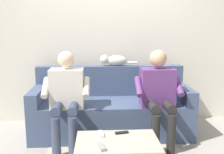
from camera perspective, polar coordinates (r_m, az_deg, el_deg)
The scene contains 8 objects.
back_wall at distance 3.85m, azimuth -0.64°, elevation 8.29°, with size 4.33×0.06×2.46m, color beige.
couch at distance 3.49m, azimuth -0.19°, elevation -7.35°, with size 2.05×0.78×0.87m.
person_left_seated at distance 3.13m, azimuth 10.23°, elevation -3.07°, with size 0.56×0.54×1.14m.
person_right_seated at distance 3.06m, azimuth -10.07°, elevation -3.56°, with size 0.54×0.55×1.13m.
cat_on_backrest at distance 3.61m, azimuth 0.37°, elevation 3.73°, with size 0.52×0.13×0.16m.
remote_black at distance 2.66m, azimuth 2.16°, elevation -12.20°, with size 0.13×0.04×0.02m, color black.
remote_white at distance 2.62m, azimuth -2.49°, elevation -12.49°, with size 0.14×0.04×0.03m, color white.
remote_gray at distance 2.37m, azimuth -2.35°, elevation -15.18°, with size 0.15×0.04×0.03m, color gray.
Camera 1 is at (0.19, 3.19, 1.40)m, focal length 41.28 mm.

